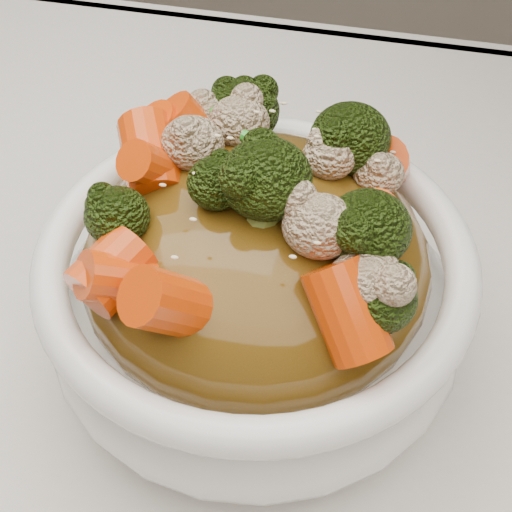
# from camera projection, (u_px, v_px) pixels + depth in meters

# --- Properties ---
(tablecloth) EXTENTS (1.20, 0.80, 0.04)m
(tablecloth) POSITION_uv_depth(u_px,v_px,m) (160.00, 381.00, 0.43)
(tablecloth) COLOR silver
(tablecloth) RESTS_ON dining_table
(bowl) EXTENTS (0.29, 0.29, 0.09)m
(bowl) POSITION_uv_depth(u_px,v_px,m) (256.00, 299.00, 0.39)
(bowl) COLOR white
(bowl) RESTS_ON tablecloth
(sauce_base) EXTENTS (0.23, 0.23, 0.10)m
(sauce_base) POSITION_uv_depth(u_px,v_px,m) (256.00, 260.00, 0.37)
(sauce_base) COLOR #52370E
(sauce_base) RESTS_ON bowl
(carrots) EXTENTS (0.23, 0.23, 0.05)m
(carrots) POSITION_uv_depth(u_px,v_px,m) (256.00, 162.00, 0.32)
(carrots) COLOR #D83F07
(carrots) RESTS_ON sauce_base
(broccoli) EXTENTS (0.23, 0.23, 0.05)m
(broccoli) POSITION_uv_depth(u_px,v_px,m) (256.00, 163.00, 0.32)
(broccoli) COLOR black
(broccoli) RESTS_ON sauce_base
(cauliflower) EXTENTS (0.23, 0.23, 0.04)m
(cauliflower) POSITION_uv_depth(u_px,v_px,m) (256.00, 167.00, 0.32)
(cauliflower) COLOR tan
(cauliflower) RESTS_ON sauce_base
(scallions) EXTENTS (0.17, 0.17, 0.02)m
(scallions) POSITION_uv_depth(u_px,v_px,m) (256.00, 160.00, 0.32)
(scallions) COLOR #259221
(scallions) RESTS_ON sauce_base
(sesame_seeds) EXTENTS (0.21, 0.21, 0.01)m
(sesame_seeds) POSITION_uv_depth(u_px,v_px,m) (256.00, 160.00, 0.32)
(sesame_seeds) COLOR beige
(sesame_seeds) RESTS_ON sauce_base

